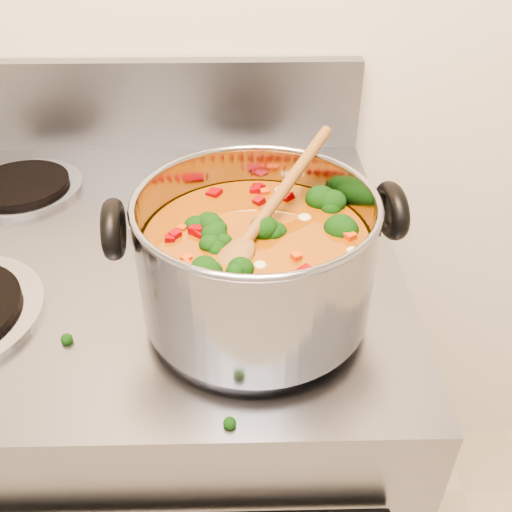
{
  "coord_description": "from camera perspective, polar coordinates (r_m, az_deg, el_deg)",
  "views": [
    {
      "loc": [
        0.19,
        0.48,
        1.39
      ],
      "look_at": [
        0.2,
        1.0,
        1.01
      ],
      "focal_mm": 40.0,
      "sensor_mm": 36.0,
      "label": 1
    }
  ],
  "objects": [
    {
      "name": "wooden_spoon",
      "position": [
        0.63,
        0.48,
        3.54
      ],
      "size": [
        0.16,
        0.22,
        0.09
      ],
      "rotation": [
        0.0,
        0.0,
        1.0
      ],
      "color": "brown",
      "rests_on": "stockpot"
    },
    {
      "name": "cooktop_crumbs",
      "position": [
        0.59,
        -3.59,
        -16.37
      ],
      "size": [
        0.02,
        0.01,
        0.01
      ],
      "color": "black",
      "rests_on": "electric_range"
    },
    {
      "name": "electric_range",
      "position": [
        1.16,
        -10.27,
        -17.26
      ],
      "size": [
        0.78,
        0.71,
        1.08
      ],
      "color": "gray",
      "rests_on": "ground"
    },
    {
      "name": "stockpot",
      "position": [
        0.65,
        -0.05,
        -0.3
      ],
      "size": [
        0.33,
        0.27,
        0.16
      ],
      "rotation": [
        0.0,
        0.0,
        0.1
      ],
      "color": "gray",
      "rests_on": "electric_range"
    }
  ]
}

